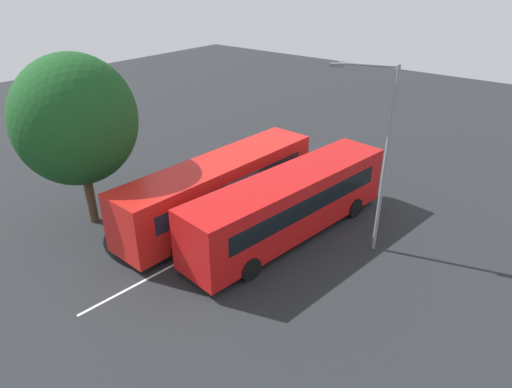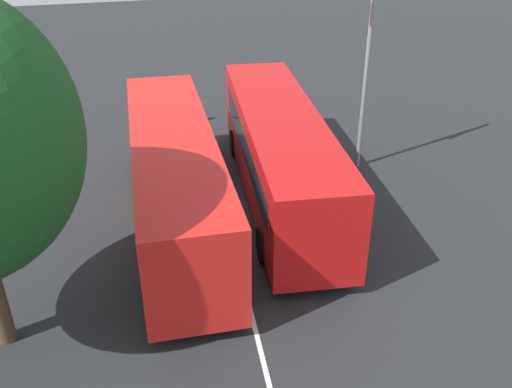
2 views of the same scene
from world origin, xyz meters
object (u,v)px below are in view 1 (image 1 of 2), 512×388
Objects in this scene: bus_far_left at (290,203)px; bus_center_left at (220,187)px; depot_tree at (76,121)px; pedestrian at (329,157)px; street_lamp at (380,151)px.

bus_far_left is 3.76m from bus_center_left.
bus_far_left is at bearing -58.88° from depot_tree.
depot_tree is at bearing -14.29° from pedestrian.
street_lamp is (-6.09, -5.72, 3.70)m from pedestrian.
street_lamp is at bearing -61.45° from depot_tree.
pedestrian is 0.21× the size of depot_tree.
depot_tree is (-12.53, 6.11, 4.21)m from pedestrian.
pedestrian is (8.25, -1.37, -0.69)m from bus_center_left.
depot_tree reaches higher than bus_center_left.
depot_tree is (-4.28, 4.74, 3.51)m from bus_center_left.
bus_center_left is 1.42× the size of street_lamp.
street_lamp reaches higher than bus_center_left.
bus_far_left is at bearing -74.91° from bus_center_left.
depot_tree reaches higher than pedestrian.
bus_far_left reaches higher than pedestrian.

